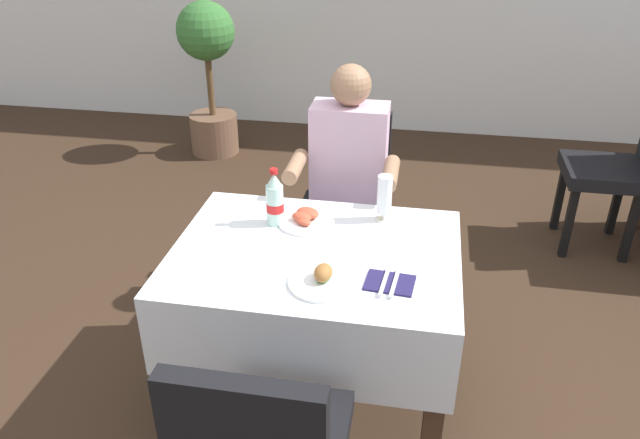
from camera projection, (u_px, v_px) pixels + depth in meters
ground_plane at (296, 402)px, 2.66m from camera, size 11.00×11.00×0.00m
main_dining_table at (316, 288)px, 2.43m from camera, size 1.10×0.83×0.74m
chair_far_diner_seat at (344, 199)px, 3.13m from camera, size 0.44×0.50×0.97m
seated_diner_far at (347, 181)px, 2.96m from camera, size 0.50×0.46×1.26m
plate_near_camera at (323, 279)px, 2.14m from camera, size 0.24×0.24×0.07m
plate_far_diner at (306, 219)px, 2.53m from camera, size 0.23×0.23×0.05m
beer_glass_left at (384, 197)px, 2.51m from camera, size 0.07×0.07×0.20m
cola_bottle_primary at (275, 200)px, 2.48m from camera, size 0.07×0.07×0.24m
napkin_cutlery_set at (390, 283)px, 2.15m from camera, size 0.18×0.19×0.01m
background_chair_left at (622, 163)px, 3.54m from camera, size 0.50×0.44×0.97m
potted_plant_corner at (209, 69)px, 4.79m from camera, size 0.44×0.44×1.21m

